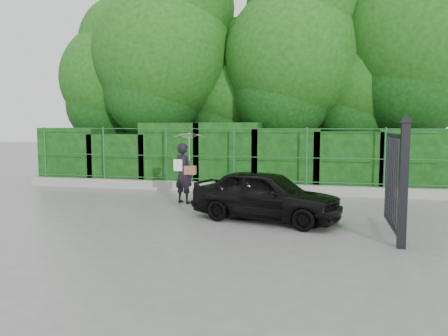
# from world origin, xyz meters

# --- Properties ---
(ground) EXTENTS (80.00, 80.00, 0.00)m
(ground) POSITION_xyz_m (0.00, 0.00, 0.00)
(ground) COLOR gray
(kerb) EXTENTS (14.00, 0.25, 0.30)m
(kerb) POSITION_xyz_m (0.00, 4.50, 0.15)
(kerb) COLOR #9E9E99
(kerb) RESTS_ON ground
(fence) EXTENTS (14.13, 0.06, 1.80)m
(fence) POSITION_xyz_m (0.22, 4.50, 1.20)
(fence) COLOR #1D562B
(fence) RESTS_ON kerb
(hedge) EXTENTS (14.20, 1.20, 2.25)m
(hedge) POSITION_xyz_m (-0.01, 5.50, 1.03)
(hedge) COLOR black
(hedge) RESTS_ON ground
(trees) EXTENTS (17.10, 6.15, 8.08)m
(trees) POSITION_xyz_m (1.14, 7.74, 4.62)
(trees) COLOR black
(trees) RESTS_ON ground
(gate) EXTENTS (0.22, 2.33, 2.36)m
(gate) POSITION_xyz_m (4.60, -0.72, 1.19)
(gate) COLOR black
(gate) RESTS_ON ground
(woman) EXTENTS (0.95, 0.90, 1.98)m
(woman) POSITION_xyz_m (-0.46, 2.26, 1.29)
(woman) COLOR black
(woman) RESTS_ON ground
(car) EXTENTS (3.65, 2.25, 1.16)m
(car) POSITION_xyz_m (1.97, 0.53, 0.58)
(car) COLOR black
(car) RESTS_ON ground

